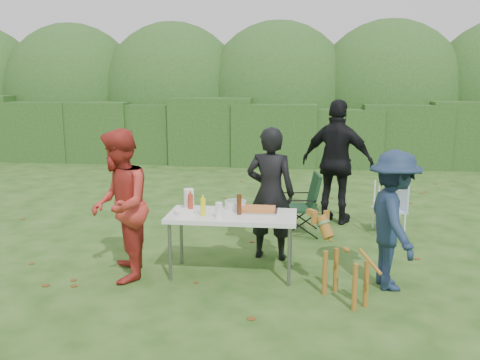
# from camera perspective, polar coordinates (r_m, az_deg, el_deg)

# --- Properties ---
(ground) EXTENTS (80.00, 80.00, 0.00)m
(ground) POSITION_cam_1_polar(r_m,az_deg,el_deg) (6.24, -0.11, -10.24)
(ground) COLOR #1E4211
(hedge_row) EXTENTS (22.00, 1.40, 1.70)m
(hedge_row) POSITION_cam_1_polar(r_m,az_deg,el_deg) (13.85, 3.93, 5.30)
(hedge_row) COLOR #23471C
(hedge_row) RESTS_ON ground
(shrub_backdrop) EXTENTS (20.00, 2.60, 3.20)m
(shrub_backdrop) POSITION_cam_1_polar(r_m,az_deg,el_deg) (15.39, 4.28, 8.70)
(shrub_backdrop) COLOR #3D6628
(shrub_backdrop) RESTS_ON ground
(folding_table) EXTENTS (1.50, 0.70, 0.74)m
(folding_table) POSITION_cam_1_polar(r_m,az_deg,el_deg) (5.95, -0.90, -4.33)
(folding_table) COLOR silver
(folding_table) RESTS_ON ground
(person_cook) EXTENTS (0.68, 0.50, 1.71)m
(person_cook) POSITION_cam_1_polar(r_m,az_deg,el_deg) (6.48, 3.44, -1.52)
(person_cook) COLOR black
(person_cook) RESTS_ON ground
(person_red_jacket) EXTENTS (0.87, 1.00, 1.75)m
(person_red_jacket) POSITION_cam_1_polar(r_m,az_deg,el_deg) (5.94, -13.37, -2.80)
(person_red_jacket) COLOR #B12F27
(person_red_jacket) RESTS_ON ground
(person_black_puffy) EXTENTS (1.26, 0.88, 1.98)m
(person_black_puffy) POSITION_cam_1_polar(r_m,az_deg,el_deg) (8.20, 10.87, 1.98)
(person_black_puffy) COLOR black
(person_black_puffy) RESTS_ON ground
(child) EXTENTS (0.71, 1.07, 1.54)m
(child) POSITION_cam_1_polar(r_m,az_deg,el_deg) (5.81, 16.83, -4.35)
(child) COLOR #192A44
(child) RESTS_ON ground
(dog) EXTENTS (0.84, 0.92, 0.85)m
(dog) POSITION_cam_1_polar(r_m,az_deg,el_deg) (5.44, 11.78, -9.00)
(dog) COLOR #8E5D1F
(dog) RESTS_ON ground
(camping_chair) EXTENTS (0.66, 0.66, 0.93)m
(camping_chair) POSITION_cam_1_polar(r_m,az_deg,el_deg) (7.58, 6.69, -2.71)
(camping_chair) COLOR #13331B
(camping_chair) RESTS_ON ground
(lawn_chair) EXTENTS (0.55, 0.55, 0.78)m
(lawn_chair) POSITION_cam_1_polar(r_m,az_deg,el_deg) (7.95, 16.42, -2.99)
(lawn_chair) COLOR #4384C6
(lawn_chair) RESTS_ON ground
(food_tray) EXTENTS (0.45, 0.30, 0.02)m
(food_tray) POSITION_cam_1_polar(r_m,az_deg,el_deg) (6.03, 2.04, -3.50)
(food_tray) COLOR #B7B7BA
(food_tray) RESTS_ON folding_table
(focaccia_bread) EXTENTS (0.40, 0.26, 0.04)m
(focaccia_bread) POSITION_cam_1_polar(r_m,az_deg,el_deg) (6.02, 2.05, -3.25)
(focaccia_bread) COLOR #CB7134
(focaccia_bread) RESTS_ON food_tray
(mustard_bottle) EXTENTS (0.06, 0.06, 0.20)m
(mustard_bottle) POSITION_cam_1_polar(r_m,az_deg,el_deg) (5.87, -4.17, -3.03)
(mustard_bottle) COLOR yellow
(mustard_bottle) RESTS_ON folding_table
(ketchup_bottle) EXTENTS (0.06, 0.06, 0.22)m
(ketchup_bottle) POSITION_cam_1_polar(r_m,az_deg,el_deg) (5.99, -5.58, -2.65)
(ketchup_bottle) COLOR #AD3321
(ketchup_bottle) RESTS_ON folding_table
(beer_bottle) EXTENTS (0.06, 0.06, 0.24)m
(beer_bottle) POSITION_cam_1_polar(r_m,az_deg,el_deg) (5.88, -0.10, -2.76)
(beer_bottle) COLOR #47230F
(beer_bottle) RESTS_ON folding_table
(paper_towel_roll) EXTENTS (0.12, 0.12, 0.26)m
(paper_towel_roll) POSITION_cam_1_polar(r_m,az_deg,el_deg) (6.11, -5.75, -2.20)
(paper_towel_roll) COLOR white
(paper_towel_roll) RESTS_ON folding_table
(cup_stack) EXTENTS (0.08, 0.08, 0.18)m
(cup_stack) POSITION_cam_1_polar(r_m,az_deg,el_deg) (5.75, -2.38, -3.42)
(cup_stack) COLOR white
(cup_stack) RESTS_ON folding_table
(pasta_bowl) EXTENTS (0.26, 0.26, 0.10)m
(pasta_bowl) POSITION_cam_1_polar(r_m,az_deg,el_deg) (6.16, -0.51, -2.78)
(pasta_bowl) COLOR silver
(pasta_bowl) RESTS_ON folding_table
(plate_stack) EXTENTS (0.24, 0.24, 0.05)m
(plate_stack) POSITION_cam_1_polar(r_m,az_deg,el_deg) (5.95, -6.19, -3.62)
(plate_stack) COLOR white
(plate_stack) RESTS_ON folding_table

